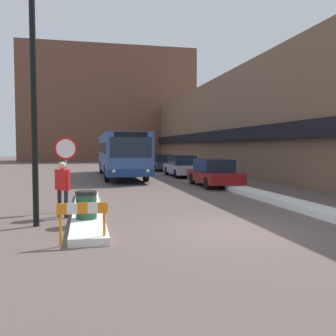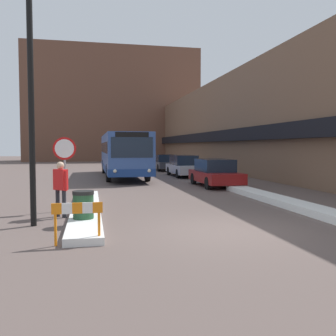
% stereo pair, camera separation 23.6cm
% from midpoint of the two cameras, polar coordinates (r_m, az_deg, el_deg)
% --- Properties ---
extents(ground_plane, '(160.00, 160.00, 0.00)m').
position_cam_midpoint_polar(ground_plane, '(9.88, 8.95, -9.45)').
color(ground_plane, brown).
extents(building_row_right, '(5.50, 60.00, 8.15)m').
position_cam_midpoint_polar(building_row_right, '(35.68, 9.84, 6.29)').
color(building_row_right, brown).
rests_on(building_row_right, ground_plane).
extents(building_backdrop_far, '(26.00, 8.00, 16.99)m').
position_cam_midpoint_polar(building_backdrop_far, '(59.49, -9.12, 9.36)').
color(building_backdrop_far, brown).
rests_on(building_backdrop_far, ground_plane).
extents(snow_bank_left, '(0.90, 8.79, 0.18)m').
position_cam_midpoint_polar(snow_bank_left, '(12.72, -12.67, -6.21)').
color(snow_bank_left, silver).
rests_on(snow_bank_left, ground_plane).
extents(snow_bank_right, '(0.90, 8.83, 0.24)m').
position_cam_midpoint_polar(snow_bank_right, '(15.09, 15.92, -4.66)').
color(snow_bank_right, silver).
rests_on(snow_bank_right, ground_plane).
extents(city_bus, '(2.69, 12.57, 3.02)m').
position_cam_midpoint_polar(city_bus, '(27.02, -7.48, 2.19)').
color(city_bus, '#335193').
rests_on(city_bus, ground_plane).
extents(parked_car_front, '(1.89, 4.38, 1.48)m').
position_cam_midpoint_polar(parked_car_front, '(20.55, 6.69, -0.72)').
color(parked_car_front, maroon).
rests_on(parked_car_front, ground_plane).
extents(parked_car_middle, '(1.79, 4.81, 1.53)m').
position_cam_midpoint_polar(parked_car_middle, '(27.25, 1.85, 0.33)').
color(parked_car_middle, '#B7B7BC').
rests_on(parked_car_middle, ground_plane).
extents(parked_car_back, '(1.93, 4.26, 1.44)m').
position_cam_midpoint_polar(parked_car_back, '(33.92, -1.02, 0.85)').
color(parked_car_back, '#38383D').
rests_on(parked_car_back, ground_plane).
extents(stop_sign, '(0.76, 0.08, 2.49)m').
position_cam_midpoint_polar(stop_sign, '(12.97, -15.80, 1.56)').
color(stop_sign, gray).
rests_on(stop_sign, ground_plane).
extents(street_lamp, '(1.46, 0.36, 7.21)m').
position_cam_midpoint_polar(street_lamp, '(10.95, -19.09, 14.84)').
color(street_lamp, black).
rests_on(street_lamp, ground_plane).
extents(pedestrian, '(0.47, 0.48, 1.71)m').
position_cam_midpoint_polar(pedestrian, '(11.89, -16.32, -2.36)').
color(pedestrian, '#232328').
rests_on(pedestrian, ground_plane).
extents(trash_bin, '(0.59, 0.59, 0.95)m').
position_cam_midpoint_polar(trash_bin, '(10.63, -12.97, -5.96)').
color(trash_bin, '#234C2D').
rests_on(trash_bin, ground_plane).
extents(construction_barricade, '(1.10, 0.06, 0.94)m').
position_cam_midpoint_polar(construction_barricade, '(8.49, -13.69, -7.01)').
color(construction_barricade, orange).
rests_on(construction_barricade, ground_plane).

